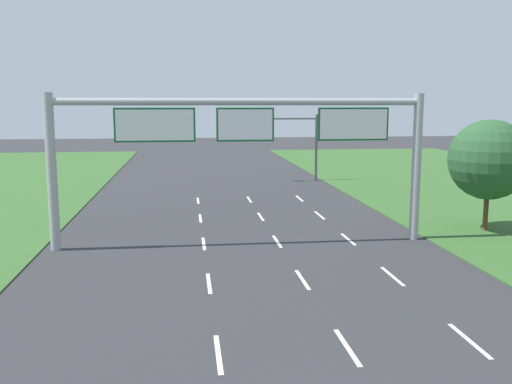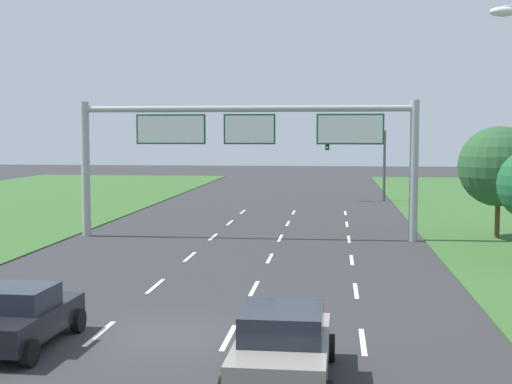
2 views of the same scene
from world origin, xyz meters
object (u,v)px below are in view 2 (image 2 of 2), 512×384
Objects in this scene: car_near_red at (19,317)px; roadside_tree_far at (499,166)px; car_lead_silver at (283,345)px; traffic_light_mast at (360,152)px; sign_gantry at (248,141)px.

car_near_red is 26.03m from roadside_tree_far.
car_lead_silver is 0.77× the size of traffic_light_mast.
traffic_light_mast is (3.07, 42.04, 3.05)m from car_lead_silver.
car_lead_silver is at bearing -81.10° from sign_gantry.
car_near_red is at bearing -128.50° from roadside_tree_far.
car_near_red is 19.81m from sign_gantry.
traffic_light_mast is at bearing 73.28° from sign_gantry.
sign_gantry is at bearing 99.52° from car_lead_silver.
sign_gantry is 3.00× the size of roadside_tree_far.
car_lead_silver is at bearing -13.82° from car_near_red.
car_near_red is 0.72× the size of traffic_light_mast.
sign_gantry reaches higher than roadside_tree_far.
car_lead_silver is 0.25× the size of sign_gantry.
sign_gantry is 22.08m from traffic_light_mast.
car_near_red is at bearing -103.77° from traffic_light_mast.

